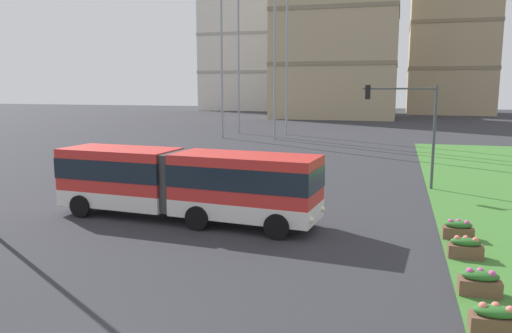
{
  "coord_description": "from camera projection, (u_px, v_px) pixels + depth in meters",
  "views": [
    {
      "loc": [
        6.11,
        -6.9,
        5.76
      ],
      "look_at": [
        0.08,
        14.2,
        2.2
      ],
      "focal_mm": 34.78,
      "sensor_mm": 36.0,
      "label": 1
    }
  ],
  "objects": [
    {
      "name": "articulated_bus",
      "position": [
        185.0,
        183.0,
        21.38
      ],
      "size": [
        11.99,
        3.61,
        3.0
      ],
      "color": "red",
      "rests_on": "ground"
    },
    {
      "name": "traffic_light_far_right",
      "position": [
        410.0,
        118.0,
        27.54
      ],
      "size": [
        4.04,
        0.28,
        5.83
      ],
      "color": "#474C51",
      "rests_on": "ground"
    },
    {
      "name": "apartment_tower_west",
      "position": [
        248.0,
        38.0,
        121.45
      ],
      "size": [
        21.08,
        15.7,
        35.1
      ],
      "color": "silver",
      "rests_on": "ground"
    },
    {
      "name": "flower_planter_1",
      "position": [
        495.0,
        319.0,
        11.46
      ],
      "size": [
        1.1,
        0.56,
        0.74
      ],
      "color": "brown",
      "rests_on": "grass_median"
    },
    {
      "name": "flower_planter_3",
      "position": [
        465.0,
        247.0,
        16.59
      ],
      "size": [
        1.1,
        0.56,
        0.74
      ],
      "color": "brown",
      "rests_on": "grass_median"
    },
    {
      "name": "flower_planter_2",
      "position": [
        480.0,
        282.0,
        13.63
      ],
      "size": [
        1.1,
        0.56,
        0.74
      ],
      "color": "brown",
      "rests_on": "grass_median"
    },
    {
      "name": "apartment_tower_westcentre",
      "position": [
        337.0,
        15.0,
        89.95
      ],
      "size": [
        21.94,
        17.17,
        37.06
      ],
      "color": "tan",
      "rests_on": "ground"
    },
    {
      "name": "flower_planter_4",
      "position": [
        458.0,
        230.0,
        18.66
      ],
      "size": [
        1.1,
        0.56,
        0.74
      ],
      "color": "brown",
      "rests_on": "grass_median"
    },
    {
      "name": "apartment_tower_centre",
      "position": [
        452.0,
        27.0,
        103.53
      ],
      "size": [
        17.03,
        17.14,
        36.01
      ],
      "color": "tan",
      "rests_on": "ground"
    }
  ]
}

